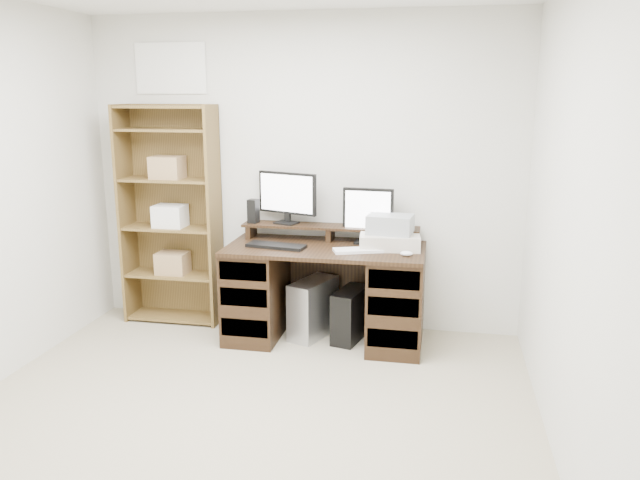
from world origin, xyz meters
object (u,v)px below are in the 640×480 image
(printer, at_px, (390,241))
(tower_silver, at_px, (313,308))
(monitor_small, at_px, (368,213))
(bookshelf, at_px, (171,213))
(monitor_wide, at_px, (287,195))
(desk, at_px, (325,292))
(tower_black, at_px, (350,315))

(printer, bearing_deg, tower_silver, 174.74)
(printer, relative_size, tower_silver, 0.97)
(monitor_small, height_order, bookshelf, bookshelf)
(monitor_wide, bearing_deg, tower_silver, -15.80)
(printer, relative_size, bookshelf, 0.25)
(desk, xyz_separation_m, tower_silver, (-0.11, 0.06, -0.16))
(printer, distance_m, tower_silver, 0.83)
(desk, distance_m, bookshelf, 1.45)
(monitor_wide, relative_size, tower_silver, 1.09)
(monitor_small, relative_size, printer, 0.97)
(monitor_wide, distance_m, tower_silver, 0.92)
(tower_silver, xyz_separation_m, bookshelf, (-1.23, 0.16, 0.69))
(monitor_small, height_order, printer, monitor_small)
(monitor_wide, xyz_separation_m, tower_silver, (0.24, -0.17, -0.87))
(monitor_wide, relative_size, tower_black, 1.15)
(monitor_wide, bearing_deg, printer, 7.40)
(bookshelf, bearing_deg, monitor_small, -1.11)
(monitor_small, xyz_separation_m, bookshelf, (-1.64, 0.03, -0.07))
(desk, distance_m, monitor_wide, 0.82)
(printer, xyz_separation_m, tower_black, (-0.29, -0.02, -0.60))
(bookshelf, bearing_deg, printer, -5.01)
(monitor_wide, height_order, bookshelf, bookshelf)
(desk, relative_size, tower_black, 3.45)
(monitor_small, relative_size, bookshelf, 0.24)
(monitor_wide, height_order, tower_black, monitor_wide)
(printer, height_order, bookshelf, bookshelf)
(printer, relative_size, tower_black, 1.02)
(printer, bearing_deg, monitor_wide, 163.45)
(tower_black, bearing_deg, monitor_wide, 174.29)
(monitor_small, bearing_deg, printer, -30.79)
(monitor_small, bearing_deg, desk, -144.85)
(tower_silver, relative_size, tower_black, 1.05)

